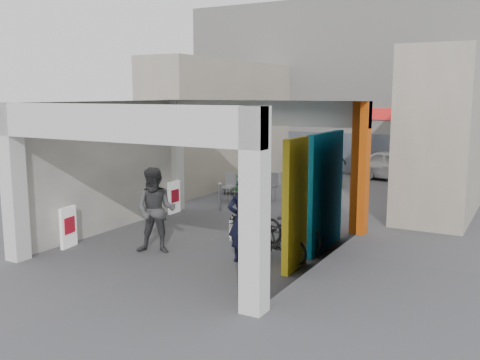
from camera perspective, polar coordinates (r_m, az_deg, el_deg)
The scene contains 21 objects.
ground at distance 14.13m, azimuth -1.73°, elevation -5.96°, with size 90.00×90.00×0.00m, color #4E4E52.
arcade_canopy at distance 12.73m, azimuth -1.60°, elevation 2.92°, with size 6.40×6.45×6.40m.
far_building at distance 26.63m, azimuth 14.11°, elevation 9.58°, with size 18.00×4.08×8.00m.
plaza_bldg_left at distance 22.41m, azimuth -1.78°, elevation 6.15°, with size 2.00×9.00×5.00m, color #BBAF9B.
plaza_bldg_right at distance 19.39m, azimuth 21.77°, elevation 5.03°, with size 2.00×9.00×5.00m, color #BBAF9B.
bollard_left at distance 17.02m, azimuth -2.16°, elevation -1.84°, with size 0.09×0.09×0.87m, color #999BA1.
bollard_center at distance 16.09m, azimuth 3.01°, elevation -2.30°, with size 0.09×0.09×0.98m, color #999BA1.
bollard_right at distance 15.63m, azimuth 8.16°, elevation -2.81°, with size 0.09×0.09×0.93m, color #999BA1.
advert_board_near at distance 13.62m, azimuth -17.84°, elevation -4.78°, with size 0.18×0.56×1.00m.
advert_board_far at distance 16.77m, azimuth -7.05°, elevation -1.82°, with size 0.10×0.55×1.00m.
cafe_set at distance 18.66m, azimuth 0.96°, elevation -1.12°, with size 1.62×1.31×0.98m.
produce_stand at distance 19.74m, azimuth -0.19°, elevation -0.75°, with size 1.07×0.58×0.71m.
crate_stack at distance 21.60m, azimuth 10.26°, elevation -0.03°, with size 0.52×0.45×0.56m.
border_collie at distance 13.70m, azimuth -0.54°, elevation -5.29°, with size 0.25×0.48×0.67m.
man_with_dog at distance 11.80m, azimuth 0.34°, elevation -4.31°, with size 0.68×0.45×1.87m, color black.
man_back_turned at distance 12.59m, azimuth -8.98°, elevation -3.23°, with size 0.98×0.76×2.01m, color #434346.
man_elderly at distance 14.60m, azimuth 6.87°, elevation -2.33°, with size 0.77×0.50×1.58m, color #506B9D.
man_crates at distance 21.57m, azimuth 9.76°, elevation 1.79°, with size 1.12×0.47×1.91m, color black.
bicycle_front at distance 12.87m, azimuth 5.49°, elevation -5.19°, with size 0.67×1.92×1.01m, color black.
bicycle_rear at distance 11.92m, azimuth 4.12°, elevation -6.47°, with size 0.45×1.60×0.96m, color black.
white_van at distance 23.79m, azimuth 16.46°, elevation 1.46°, with size 1.52×3.77×1.29m, color silver.
Camera 1 is at (7.02, -11.69, 3.70)m, focal length 40.00 mm.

